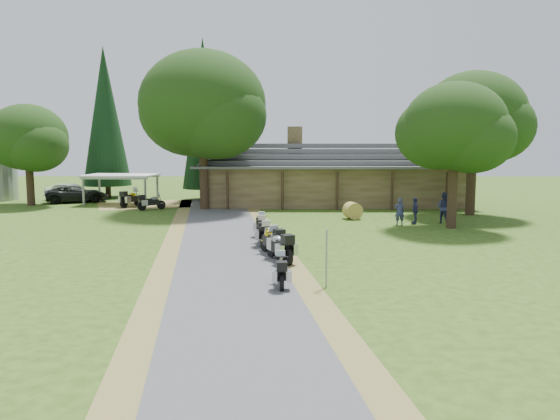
{
  "coord_description": "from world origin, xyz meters",
  "views": [
    {
      "loc": [
        2.12,
        -20.16,
        4.89
      ],
      "look_at": [
        1.92,
        6.47,
        1.6
      ],
      "focal_mm": 35.0,
      "sensor_mm": 36.0,
      "label": 1
    }
  ],
  "objects_px": {
    "lodge": "(332,173)",
    "carport": "(121,189)",
    "motorcycle_row_d": "(262,231)",
    "car_dark_suv": "(77,190)",
    "motorcycle_row_a": "(281,270)",
    "hay_bale": "(353,211)",
    "car_white_sedan": "(70,189)",
    "motorcycle_row_c": "(271,239)",
    "motorcycle_carport_a": "(131,198)",
    "motorcycle_row_b": "(279,245)",
    "motorcycle_row_e": "(261,224)",
    "motorcycle_carport_b": "(152,201)"
  },
  "relations": [
    {
      "from": "motorcycle_row_a",
      "to": "motorcycle_row_b",
      "type": "relative_size",
      "value": 0.8
    },
    {
      "from": "motorcycle_carport_b",
      "to": "motorcycle_row_d",
      "type": "bearing_deg",
      "value": -92.65
    },
    {
      "from": "motorcycle_row_b",
      "to": "motorcycle_row_d",
      "type": "distance_m",
      "value": 3.87
    },
    {
      "from": "motorcycle_carport_b",
      "to": "hay_bale",
      "type": "xyz_separation_m",
      "value": [
        14.15,
        -4.72,
        -0.1
      ]
    },
    {
      "from": "motorcycle_row_b",
      "to": "carport",
      "type": "bearing_deg",
      "value": 6.39
    },
    {
      "from": "motorcycle_row_b",
      "to": "motorcycle_row_d",
      "type": "xyz_separation_m",
      "value": [
        -0.85,
        3.78,
        -0.04
      ]
    },
    {
      "from": "car_dark_suv",
      "to": "hay_bale",
      "type": "xyz_separation_m",
      "value": [
        21.52,
        -9.73,
        -0.49
      ]
    },
    {
      "from": "lodge",
      "to": "motorcycle_row_a",
      "type": "height_order",
      "value": "lodge"
    },
    {
      "from": "car_white_sedan",
      "to": "motorcycle_row_d",
      "type": "bearing_deg",
      "value": -118.16
    },
    {
      "from": "motorcycle_row_b",
      "to": "motorcycle_row_e",
      "type": "height_order",
      "value": "motorcycle_row_b"
    },
    {
      "from": "hay_bale",
      "to": "carport",
      "type": "bearing_deg",
      "value": 153.93
    },
    {
      "from": "motorcycle_carport_a",
      "to": "car_white_sedan",
      "type": "bearing_deg",
      "value": 76.8
    },
    {
      "from": "car_dark_suv",
      "to": "motorcycle_row_a",
      "type": "bearing_deg",
      "value": -170.28
    },
    {
      "from": "car_dark_suv",
      "to": "motorcycle_row_e",
      "type": "bearing_deg",
      "value": -158.48
    },
    {
      "from": "motorcycle_row_e",
      "to": "lodge",
      "type": "bearing_deg",
      "value": -15.78
    },
    {
      "from": "carport",
      "to": "motorcycle_row_d",
      "type": "relative_size",
      "value": 2.79
    },
    {
      "from": "motorcycle_row_e",
      "to": "motorcycle_carport_a",
      "type": "bearing_deg",
      "value": 41.55
    },
    {
      "from": "lodge",
      "to": "car_white_sedan",
      "type": "bearing_deg",
      "value": 175.36
    },
    {
      "from": "car_white_sedan",
      "to": "motorcycle_row_c",
      "type": "xyz_separation_m",
      "value": [
        17.59,
        -22.55,
        -0.25
      ]
    },
    {
      "from": "motorcycle_row_d",
      "to": "motorcycle_carport_a",
      "type": "height_order",
      "value": "motorcycle_carport_a"
    },
    {
      "from": "motorcycle_carport_b",
      "to": "car_dark_suv",
      "type": "bearing_deg",
      "value": 110.9
    },
    {
      "from": "motorcycle_row_e",
      "to": "hay_bale",
      "type": "distance_m",
      "value": 8.53
    },
    {
      "from": "car_white_sedan",
      "to": "carport",
      "type": "bearing_deg",
      "value": -94.59
    },
    {
      "from": "lodge",
      "to": "motorcycle_row_b",
      "type": "xyz_separation_m",
      "value": [
        -4.07,
        -22.02,
        -1.74
      ]
    },
    {
      "from": "motorcycle_row_a",
      "to": "car_dark_suv",
      "type": "bearing_deg",
      "value": 30.41
    },
    {
      "from": "motorcycle_row_d",
      "to": "lodge",
      "type": "bearing_deg",
      "value": -19.43
    },
    {
      "from": "lodge",
      "to": "car_dark_suv",
      "type": "xyz_separation_m",
      "value": [
        -20.97,
        0.49,
        -1.43
      ]
    },
    {
      "from": "lodge",
      "to": "motorcycle_carport_b",
      "type": "bearing_deg",
      "value": -161.61
    },
    {
      "from": "carport",
      "to": "motorcycle_row_a",
      "type": "height_order",
      "value": "carport"
    },
    {
      "from": "motorcycle_row_d",
      "to": "motorcycle_carport_a",
      "type": "bearing_deg",
      "value": 30.3
    },
    {
      "from": "motorcycle_row_a",
      "to": "car_white_sedan",
      "type": "bearing_deg",
      "value": 30.71
    },
    {
      "from": "car_white_sedan",
      "to": "motorcycle_carport_b",
      "type": "xyz_separation_m",
      "value": [
        8.42,
        -6.31,
        -0.33
      ]
    },
    {
      "from": "car_dark_suv",
      "to": "motorcycle_row_a",
      "type": "relative_size",
      "value": 3.22
    },
    {
      "from": "motorcycle_row_a",
      "to": "motorcycle_carport_b",
      "type": "distance_m",
      "value": 23.46
    },
    {
      "from": "car_dark_suv",
      "to": "motorcycle_row_e",
      "type": "relative_size",
      "value": 3.04
    },
    {
      "from": "motorcycle_row_c",
      "to": "motorcycle_row_d",
      "type": "xyz_separation_m",
      "value": [
        -0.5,
        2.51,
        -0.05
      ]
    },
    {
      "from": "motorcycle_carport_a",
      "to": "hay_bale",
      "type": "height_order",
      "value": "motorcycle_carport_a"
    },
    {
      "from": "car_white_sedan",
      "to": "motorcycle_row_c",
      "type": "relative_size",
      "value": 2.77
    },
    {
      "from": "carport",
      "to": "motorcycle_row_b",
      "type": "bearing_deg",
      "value": -54.87
    },
    {
      "from": "carport",
      "to": "hay_bale",
      "type": "bearing_deg",
      "value": -22.0
    },
    {
      "from": "carport",
      "to": "car_white_sedan",
      "type": "xyz_separation_m",
      "value": [
        -5.09,
        2.48,
        -0.21
      ]
    },
    {
      "from": "lodge",
      "to": "hay_bale",
      "type": "xyz_separation_m",
      "value": [
        0.55,
        -9.24,
        -1.91
      ]
    },
    {
      "from": "motorcycle_row_b",
      "to": "motorcycle_row_c",
      "type": "distance_m",
      "value": 1.31
    },
    {
      "from": "carport",
      "to": "motorcycle_row_c",
      "type": "xyz_separation_m",
      "value": [
        12.5,
        -20.07,
        -0.46
      ]
    },
    {
      "from": "motorcycle_row_a",
      "to": "hay_bale",
      "type": "relative_size",
      "value": 1.55
    },
    {
      "from": "carport",
      "to": "motorcycle_carport_b",
      "type": "distance_m",
      "value": 5.11
    },
    {
      "from": "motorcycle_row_b",
      "to": "motorcycle_row_e",
      "type": "relative_size",
      "value": 1.18
    },
    {
      "from": "carport",
      "to": "motorcycle_carport_b",
      "type": "bearing_deg",
      "value": -44.92
    },
    {
      "from": "motorcycle_row_a",
      "to": "motorcycle_carport_a",
      "type": "relative_size",
      "value": 0.79
    },
    {
      "from": "lodge",
      "to": "carport",
      "type": "bearing_deg",
      "value": -177.67
    }
  ]
}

